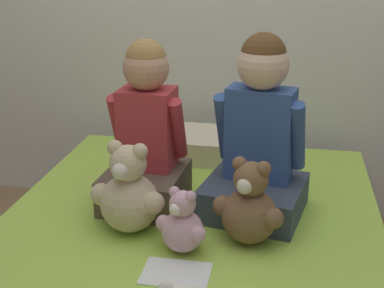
% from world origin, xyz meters
% --- Properties ---
extents(child_on_left, '(0.31, 0.35, 0.64)m').
position_xyz_m(child_on_left, '(-0.19, 0.30, 0.68)').
color(child_on_left, brown).
rests_on(child_on_left, bed).
extents(child_on_right, '(0.41, 0.40, 0.67)m').
position_xyz_m(child_on_right, '(0.23, 0.30, 0.69)').
color(child_on_right, '#384251').
rests_on(child_on_right, bed).
extents(teddy_bear_held_by_left_child, '(0.27, 0.21, 0.33)m').
position_xyz_m(teddy_bear_held_by_left_child, '(-0.19, 0.06, 0.55)').
color(teddy_bear_held_by_left_child, '#D1B78E').
rests_on(teddy_bear_held_by_left_child, bed).
extents(teddy_bear_held_by_right_child, '(0.24, 0.19, 0.30)m').
position_xyz_m(teddy_bear_held_by_right_child, '(0.23, 0.05, 0.54)').
color(teddy_bear_held_by_right_child, brown).
rests_on(teddy_bear_held_by_right_child, bed).
extents(teddy_bear_between_children, '(0.18, 0.14, 0.22)m').
position_xyz_m(teddy_bear_between_children, '(0.02, -0.05, 0.50)').
color(teddy_bear_between_children, '#DBA3B2').
rests_on(teddy_bear_between_children, bed).
extents(pillow_at_headboard, '(0.52, 0.32, 0.11)m').
position_xyz_m(pillow_at_headboard, '(0.00, 0.81, 0.47)').
color(pillow_at_headboard, beige).
rests_on(pillow_at_headboard, bed).
extents(sign_card, '(0.21, 0.15, 0.00)m').
position_xyz_m(sign_card, '(0.02, -0.19, 0.41)').
color(sign_card, white).
rests_on(sign_card, bed).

